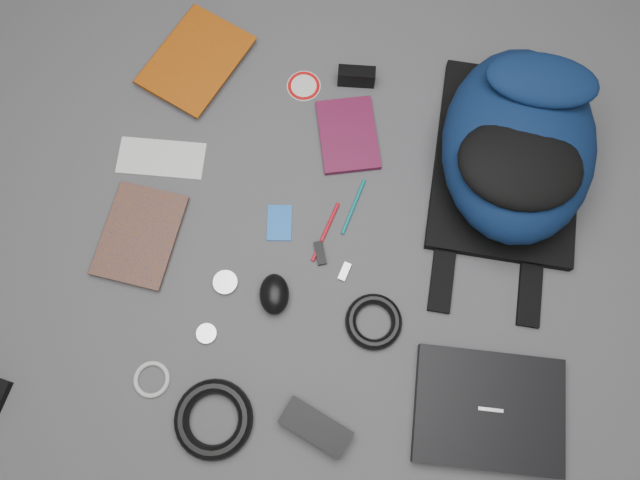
% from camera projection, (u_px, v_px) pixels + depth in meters
% --- Properties ---
extents(ground, '(4.00, 4.00, 0.00)m').
position_uv_depth(ground, '(320.00, 242.00, 1.43)').
color(ground, '#4F4F51').
rests_on(ground, ground).
extents(backpack, '(0.39, 0.55, 0.22)m').
position_uv_depth(backpack, '(518.00, 144.00, 1.38)').
color(backpack, '#071632').
rests_on(backpack, ground).
extents(laptop, '(0.34, 0.27, 0.03)m').
position_uv_depth(laptop, '(489.00, 410.00, 1.31)').
color(laptop, black).
rests_on(laptop, ground).
extents(textbook_red, '(0.27, 0.31, 0.03)m').
position_uv_depth(textbook_red, '(164.00, 43.00, 1.56)').
color(textbook_red, '#8E3A08').
rests_on(textbook_red, ground).
extents(comic_book, '(0.17, 0.23, 0.02)m').
position_uv_depth(comic_book, '(105.00, 227.00, 1.43)').
color(comic_book, '#AC540C').
rests_on(comic_book, ground).
extents(envelope, '(0.22, 0.12, 0.00)m').
position_uv_depth(envelope, '(161.00, 158.00, 1.48)').
color(envelope, silver).
rests_on(envelope, ground).
extents(dvd_case, '(0.19, 0.22, 0.02)m').
position_uv_depth(dvd_case, '(348.00, 135.00, 1.50)').
color(dvd_case, '#4A0E27').
rests_on(dvd_case, ground).
extents(compact_camera, '(0.09, 0.05, 0.05)m').
position_uv_depth(compact_camera, '(356.00, 76.00, 1.52)').
color(compact_camera, black).
rests_on(compact_camera, ground).
extents(sticker_disc, '(0.10, 0.10, 0.00)m').
position_uv_depth(sticker_disc, '(304.00, 86.00, 1.54)').
color(sticker_disc, silver).
rests_on(sticker_disc, ground).
extents(pen_teal, '(0.03, 0.14, 0.01)m').
position_uv_depth(pen_teal, '(354.00, 207.00, 1.45)').
color(pen_teal, '#0C6D72').
rests_on(pen_teal, ground).
extents(pen_red, '(0.04, 0.15, 0.01)m').
position_uv_depth(pen_red, '(326.00, 232.00, 1.43)').
color(pen_red, red).
rests_on(pen_red, ground).
extents(id_badge, '(0.07, 0.10, 0.00)m').
position_uv_depth(id_badge, '(279.00, 223.00, 1.44)').
color(id_badge, blue).
rests_on(id_badge, ground).
extents(usb_black, '(0.04, 0.06, 0.01)m').
position_uv_depth(usb_black, '(320.00, 253.00, 1.41)').
color(usb_black, black).
rests_on(usb_black, ground).
extents(usb_silver, '(0.02, 0.04, 0.01)m').
position_uv_depth(usb_silver, '(345.00, 272.00, 1.40)').
color(usb_silver, '#ABABAD').
rests_on(usb_silver, ground).
extents(mouse, '(0.09, 0.11, 0.05)m').
position_uv_depth(mouse, '(274.00, 294.00, 1.37)').
color(mouse, black).
rests_on(mouse, ground).
extents(headphone_left, '(0.06, 0.06, 0.01)m').
position_uv_depth(headphone_left, '(207.00, 334.00, 1.36)').
color(headphone_left, silver).
rests_on(headphone_left, ground).
extents(headphone_right, '(0.06, 0.06, 0.01)m').
position_uv_depth(headphone_right, '(225.00, 283.00, 1.39)').
color(headphone_right, '#BDBDC0').
rests_on(headphone_right, ground).
extents(cable_coil, '(0.14, 0.14, 0.02)m').
position_uv_depth(cable_coil, '(374.00, 322.00, 1.36)').
color(cable_coil, black).
rests_on(cable_coil, ground).
extents(power_brick, '(0.16, 0.10, 0.04)m').
position_uv_depth(power_brick, '(316.00, 427.00, 1.29)').
color(power_brick, black).
rests_on(power_brick, ground).
extents(power_cord_coil, '(0.20, 0.20, 0.03)m').
position_uv_depth(power_cord_coil, '(214.00, 419.00, 1.30)').
color(power_cord_coil, black).
rests_on(power_cord_coil, ground).
extents(white_cable_coil, '(0.08, 0.08, 0.01)m').
position_uv_depth(white_cable_coil, '(152.00, 379.00, 1.34)').
color(white_cable_coil, beige).
rests_on(white_cable_coil, ground).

